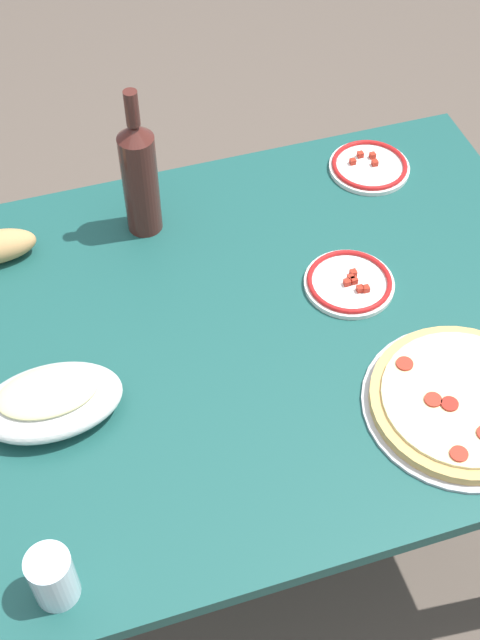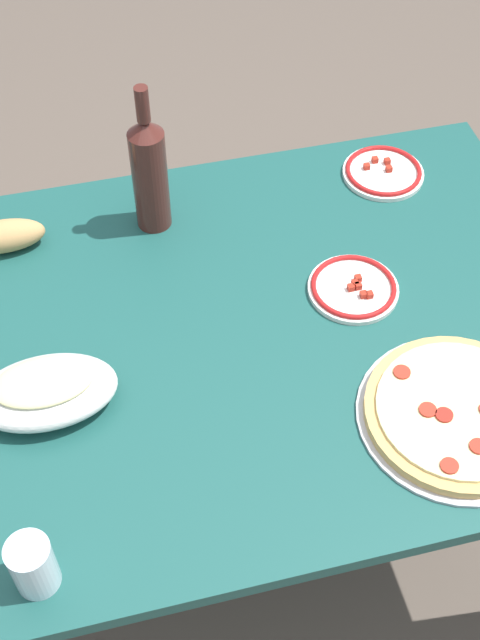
{
  "view_description": "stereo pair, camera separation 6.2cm",
  "coord_description": "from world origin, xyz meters",
  "px_view_note": "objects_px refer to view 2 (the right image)",
  "views": [
    {
      "loc": [
        -0.29,
        -0.93,
        1.93
      ],
      "look_at": [
        0.0,
        0.0,
        0.75
      ],
      "focal_mm": 48.01,
      "sensor_mm": 36.0,
      "label": 1
    },
    {
      "loc": [
        -0.23,
        -0.95,
        1.93
      ],
      "look_at": [
        0.0,
        0.0,
        0.75
      ],
      "focal_mm": 48.01,
      "sensor_mm": 36.0,
      "label": 2
    }
  ],
  "objects_px": {
    "side_plate_far": "(383,172)",
    "bread_loaf": "(3,236)",
    "wine_bottle": "(149,172)",
    "water_glass": "(33,565)",
    "side_plate_near": "(353,288)",
    "dining_table": "(240,367)",
    "baked_pasta_dish": "(46,390)",
    "pepperoni_pizza": "(457,413)"
  },
  "relations": [
    {
      "from": "side_plate_far",
      "to": "bread_loaf",
      "type": "bearing_deg",
      "value": -177.99
    },
    {
      "from": "wine_bottle",
      "to": "water_glass",
      "type": "bearing_deg",
      "value": -112.9
    },
    {
      "from": "water_glass",
      "to": "side_plate_near",
      "type": "relative_size",
      "value": 0.59
    },
    {
      "from": "side_plate_near",
      "to": "bread_loaf",
      "type": "xyz_separation_m",
      "value": [
        -0.63,
        0.27,
        0.02
      ]
    },
    {
      "from": "side_plate_near",
      "to": "dining_table",
      "type": "bearing_deg",
      "value": -169.5
    },
    {
      "from": "baked_pasta_dish",
      "to": "side_plate_far",
      "type": "bearing_deg",
      "value": 29.35
    },
    {
      "from": "water_glass",
      "to": "bread_loaf",
      "type": "distance_m",
      "value": 0.7
    },
    {
      "from": "water_glass",
      "to": "wine_bottle",
      "type": "bearing_deg",
      "value": 67.1
    },
    {
      "from": "pepperoni_pizza",
      "to": "water_glass",
      "type": "height_order",
      "value": "water_glass"
    },
    {
      "from": "side_plate_far",
      "to": "bread_loaf",
      "type": "relative_size",
      "value": 1.06
    },
    {
      "from": "dining_table",
      "to": "side_plate_near",
      "type": "distance_m",
      "value": 0.26
    },
    {
      "from": "water_glass",
      "to": "side_plate_near",
      "type": "height_order",
      "value": "water_glass"
    },
    {
      "from": "baked_pasta_dish",
      "to": "water_glass",
      "type": "height_order",
      "value": "water_glass"
    },
    {
      "from": "pepperoni_pizza",
      "to": "bread_loaf",
      "type": "relative_size",
      "value": 2.05
    },
    {
      "from": "baked_pasta_dish",
      "to": "bread_loaf",
      "type": "bearing_deg",
      "value": 96.68
    },
    {
      "from": "baked_pasta_dish",
      "to": "wine_bottle",
      "type": "distance_m",
      "value": 0.48
    },
    {
      "from": "pepperoni_pizza",
      "to": "baked_pasta_dish",
      "type": "distance_m",
      "value": 0.69
    },
    {
      "from": "water_glass",
      "to": "side_plate_far",
      "type": "bearing_deg",
      "value": 42.49
    },
    {
      "from": "side_plate_near",
      "to": "side_plate_far",
      "type": "xyz_separation_m",
      "value": [
        0.17,
        0.3,
        -0.0
      ]
    },
    {
      "from": "side_plate_near",
      "to": "bread_loaf",
      "type": "bearing_deg",
      "value": 156.56
    },
    {
      "from": "dining_table",
      "to": "baked_pasta_dish",
      "type": "distance_m",
      "value": 0.39
    },
    {
      "from": "side_plate_near",
      "to": "pepperoni_pizza",
      "type": "bearing_deg",
      "value": -76.22
    },
    {
      "from": "pepperoni_pizza",
      "to": "water_glass",
      "type": "distance_m",
      "value": 0.72
    },
    {
      "from": "water_glass",
      "to": "side_plate_near",
      "type": "xyz_separation_m",
      "value": [
        0.63,
        0.43,
        -0.04
      ]
    },
    {
      "from": "pepperoni_pizza",
      "to": "baked_pasta_dish",
      "type": "bearing_deg",
      "value": 163.92
    },
    {
      "from": "side_plate_far",
      "to": "side_plate_near",
      "type": "bearing_deg",
      "value": -119.26
    },
    {
      "from": "dining_table",
      "to": "side_plate_near",
      "type": "height_order",
      "value": "side_plate_near"
    },
    {
      "from": "pepperoni_pizza",
      "to": "side_plate_near",
      "type": "distance_m",
      "value": 0.32
    },
    {
      "from": "side_plate_far",
      "to": "dining_table",
      "type": "bearing_deg",
      "value": -139.28
    },
    {
      "from": "wine_bottle",
      "to": "side_plate_far",
      "type": "bearing_deg",
      "value": 2.94
    },
    {
      "from": "dining_table",
      "to": "baked_pasta_dish",
      "type": "bearing_deg",
      "value": -167.34
    },
    {
      "from": "pepperoni_pizza",
      "to": "side_plate_far",
      "type": "height_order",
      "value": "pepperoni_pizza"
    },
    {
      "from": "baked_pasta_dish",
      "to": "side_plate_near",
      "type": "bearing_deg",
      "value": 11.81
    },
    {
      "from": "baked_pasta_dish",
      "to": "side_plate_far",
      "type": "height_order",
      "value": "baked_pasta_dish"
    },
    {
      "from": "pepperoni_pizza",
      "to": "water_glass",
      "type": "xyz_separation_m",
      "value": [
        -0.71,
        -0.12,
        0.04
      ]
    },
    {
      "from": "dining_table",
      "to": "pepperoni_pizza",
      "type": "xyz_separation_m",
      "value": [
        0.31,
        -0.27,
        0.13
      ]
    },
    {
      "from": "bread_loaf",
      "to": "baked_pasta_dish",
      "type": "bearing_deg",
      "value": -83.32
    },
    {
      "from": "wine_bottle",
      "to": "pepperoni_pizza",
      "type": "bearing_deg",
      "value": -55.22
    },
    {
      "from": "dining_table",
      "to": "side_plate_near",
      "type": "xyz_separation_m",
      "value": [
        0.23,
        0.04,
        0.12
      ]
    },
    {
      "from": "side_plate_near",
      "to": "side_plate_far",
      "type": "height_order",
      "value": "same"
    },
    {
      "from": "dining_table",
      "to": "water_glass",
      "type": "height_order",
      "value": "water_glass"
    },
    {
      "from": "bread_loaf",
      "to": "side_plate_near",
      "type": "bearing_deg",
      "value": -23.44
    }
  ]
}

